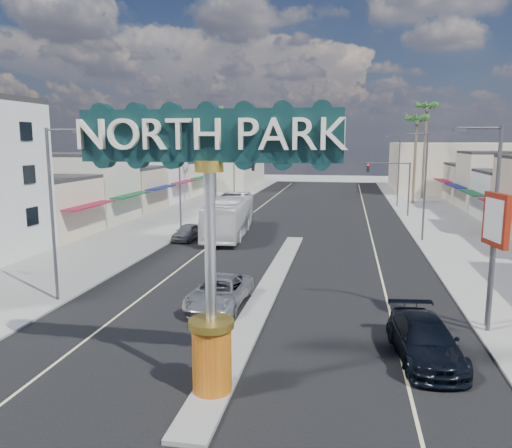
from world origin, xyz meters
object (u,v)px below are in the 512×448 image
at_px(palm_left_far, 212,116).
at_px(traffic_signal_left, 231,176).
at_px(palm_right_mid, 417,123).
at_px(bank_pylon_sign, 496,228).
at_px(gateway_sign, 210,219).
at_px(streetlight_r_near, 491,217).
at_px(streetlight_l_mid, 181,178).
at_px(palm_right_far, 427,112).
at_px(streetlight_r_far, 397,167).
at_px(suv_right, 425,340).
at_px(streetlight_r_mid, 423,181).
at_px(car_parked_left, 188,232).
at_px(streetlight_l_near, 54,206).
at_px(traffic_signal_right, 392,178).
at_px(city_bus, 229,216).
at_px(streetlight_l_far, 235,166).
at_px(suv_left, 219,292).

bearing_deg(palm_left_far, traffic_signal_left, -57.57).
height_order(palm_right_mid, bank_pylon_sign, palm_right_mid).
bearing_deg(gateway_sign, streetlight_r_near, 37.55).
xyz_separation_m(traffic_signal_left, bank_pylon_sign, (19.68, -34.61, 0.43)).
bearing_deg(streetlight_r_near, gateway_sign, -142.45).
bearing_deg(palm_right_mid, traffic_signal_left, -151.58).
distance_m(streetlight_l_mid, palm_right_far, 41.53).
xyz_separation_m(streetlight_r_far, suv_right, (-3.08, -45.89, -4.27)).
bearing_deg(palm_left_far, streetlight_r_far, 4.88).
height_order(streetlight_r_mid, suv_right, streetlight_r_mid).
height_order(suv_right, car_parked_left, suv_right).
distance_m(streetlight_l_near, streetlight_l_mid, 20.00).
relative_size(traffic_signal_left, suv_right, 1.10).
height_order(gateway_sign, streetlight_r_near, gateway_sign).
distance_m(streetlight_r_near, bank_pylon_sign, 0.71).
distance_m(streetlight_l_mid, palm_right_mid, 35.44).
relative_size(suv_right, bank_pylon_sign, 0.90).
relative_size(traffic_signal_right, city_bus, 0.48).
distance_m(traffic_signal_right, streetlight_r_mid, 14.07).
relative_size(streetlight_l_mid, suv_right, 1.64).
relative_size(streetlight_r_near, bank_pylon_sign, 1.48).
distance_m(streetlight_r_near, city_bus, 25.84).
bearing_deg(streetlight_l_far, palm_right_mid, 9.69).
xyz_separation_m(streetlight_r_mid, palm_left_far, (-23.43, 20.00, 6.43)).
bearing_deg(streetlight_l_far, streetlight_r_mid, -46.52).
bearing_deg(streetlight_r_far, palm_left_far, -175.12).
bearing_deg(car_parked_left, gateway_sign, -65.64).
bearing_deg(streetlight_l_near, suv_right, -12.35).
height_order(streetlight_r_mid, bank_pylon_sign, streetlight_r_mid).
xyz_separation_m(palm_right_mid, palm_right_far, (2.00, 6.00, 1.78)).
relative_size(streetlight_r_mid, palm_right_far, 0.64).
bearing_deg(streetlight_r_far, streetlight_l_mid, -133.48).
height_order(streetlight_l_far, suv_right, streetlight_l_far).
bearing_deg(gateway_sign, streetlight_l_near, 142.45).
bearing_deg(bank_pylon_sign, streetlight_l_near, 166.07).
height_order(streetlight_l_far, streetlight_r_near, same).
relative_size(gateway_sign, streetlight_r_far, 1.02).
distance_m(palm_left_far, suv_right, 49.55).
bearing_deg(palm_right_mid, suv_right, -96.46).
bearing_deg(palm_right_far, streetlight_l_near, -116.06).
relative_size(streetlight_r_far, palm_right_far, 0.64).
relative_size(streetlight_l_near, streetlight_r_near, 1.00).
height_order(palm_right_far, suv_right, palm_right_far).
distance_m(streetlight_r_mid, suv_left, 23.38).
bearing_deg(suv_left, traffic_signal_right, 73.69).
distance_m(gateway_sign, car_parked_left, 27.13).
bearing_deg(streetlight_l_far, city_bus, -78.71).
bearing_deg(city_bus, streetlight_l_near, -107.21).
relative_size(traffic_signal_right, streetlight_l_near, 0.67).
bearing_deg(suv_right, streetlight_l_mid, 120.48).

